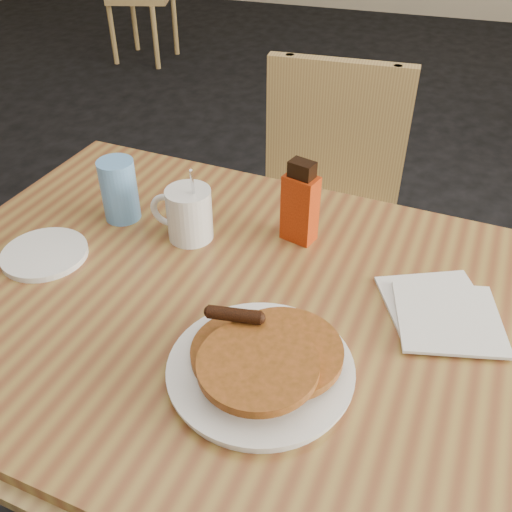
{
  "coord_description": "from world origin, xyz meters",
  "views": [
    {
      "loc": [
        0.21,
        -0.66,
        1.42
      ],
      "look_at": [
        -0.01,
        0.03,
        0.86
      ],
      "focal_mm": 40.0,
      "sensor_mm": 36.0,
      "label": 1
    }
  ],
  "objects": [
    {
      "name": "main_table",
      "position": [
        -0.01,
        0.03,
        0.71
      ],
      "size": [
        1.39,
        1.01,
        0.75
      ],
      "rotation": [
        0.0,
        0.0,
        -0.1
      ],
      "color": "olive",
      "rests_on": "floor"
    },
    {
      "name": "chair_main_far",
      "position": [
        -0.03,
        0.77,
        0.54
      ],
      "size": [
        0.42,
        0.42,
        0.91
      ],
      "rotation": [
        0.0,
        0.0,
        0.03
      ],
      "color": "#A78B4E",
      "rests_on": "floor"
    },
    {
      "name": "pancake_plate",
      "position": [
        0.05,
        -0.11,
        0.77
      ],
      "size": [
        0.28,
        0.28,
        0.08
      ],
      "rotation": [
        0.0,
        0.0,
        -0.31
      ],
      "color": "white",
      "rests_on": "main_table"
    },
    {
      "name": "coffee_mug",
      "position": [
        -0.2,
        0.19,
        0.81
      ],
      "size": [
        0.13,
        0.09,
        0.17
      ],
      "rotation": [
        0.0,
        0.0,
        -0.19
      ],
      "color": "white",
      "rests_on": "main_table"
    },
    {
      "name": "syrup_bottle",
      "position": [
        0.01,
        0.25,
        0.83
      ],
      "size": [
        0.07,
        0.06,
        0.17
      ],
      "rotation": [
        0.0,
        0.0,
        -0.3
      ],
      "color": "maroon",
      "rests_on": "main_table"
    },
    {
      "name": "napkin_stack",
      "position": [
        0.3,
        0.11,
        0.76
      ],
      "size": [
        0.23,
        0.25,
        0.01
      ],
      "rotation": [
        0.0,
        0.0,
        0.42
      ],
      "color": "silver",
      "rests_on": "main_table"
    },
    {
      "name": "blue_tumbler",
      "position": [
        -0.36,
        0.21,
        0.82
      ],
      "size": [
        0.09,
        0.09,
        0.13
      ],
      "primitive_type": "cylinder",
      "rotation": [
        0.0,
        0.0,
        -0.22
      ],
      "color": "#5E99DC",
      "rests_on": "main_table"
    },
    {
      "name": "side_saucer",
      "position": [
        -0.44,
        0.04,
        0.76
      ],
      "size": [
        0.17,
        0.17,
        0.01
      ],
      "primitive_type": "cylinder",
      "rotation": [
        0.0,
        0.0,
        0.06
      ],
      "color": "white",
      "rests_on": "main_table"
    }
  ]
}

